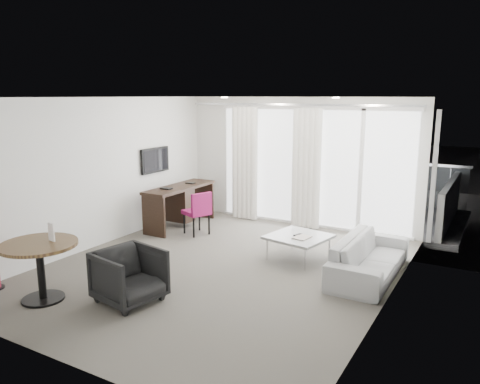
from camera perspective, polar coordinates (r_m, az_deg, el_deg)
The scene contains 27 objects.
floor at distance 7.35m, azimuth -2.35°, elevation -9.27°, with size 5.00×6.00×0.00m, color #555048.
ceiling at distance 6.86m, azimuth -2.54°, elevation 11.46°, with size 5.00×6.00×0.00m, color white.
wall_left at distance 8.57m, azimuth -16.76°, elevation 2.29°, with size 0.00×6.00×2.60m, color silver.
wall_right at distance 6.07m, azimuth 18.00°, elevation -1.52°, with size 0.00×6.00×2.60m, color silver.
wall_front at distance 4.80m, azimuth -21.95°, elevation -5.24°, with size 5.00×0.00×2.60m, color silver.
window_panel at distance 9.52m, azimuth 8.73°, elevation 2.94°, with size 4.00×0.02×2.38m, color white, non-canonical shape.
window_frame at distance 9.50m, azimuth 8.70°, elevation 2.93°, with size 4.10×0.06×2.44m, color white, non-canonical shape.
curtain_left at distance 9.98m, azimuth 0.59°, elevation 3.47°, with size 0.60×0.20×2.38m, color silver, non-canonical shape.
curtain_right at distance 9.38m, azimuth 8.09°, elevation 2.83°, with size 0.60×0.20×2.38m, color silver, non-canonical shape.
curtain_track at distance 9.37m, azimuth 6.86°, elevation 10.53°, with size 4.80×0.04×0.04m, color #B2B2B7, non-canonical shape.
downlight_a at distance 8.69m, azimuth -1.92°, elevation 11.45°, with size 0.12×0.12×0.02m, color #FFE0B2.
downlight_b at distance 7.80m, azimuth 11.59°, elevation 11.19°, with size 0.12×0.12×0.02m, color #FFE0B2.
desk at distance 9.60m, azimuth -7.31°, elevation -1.73°, with size 0.55×1.77×0.83m, color black, non-canonical shape.
tv at distance 9.57m, azimuth -10.32°, elevation 3.84°, with size 0.05×0.80×0.50m, color black, non-canonical shape.
desk_chair at distance 9.01m, azimuth -5.34°, elevation -2.53°, with size 0.46×0.43×0.84m, color #811349, non-canonical shape.
round_table at distance 6.66m, azimuth -23.09°, elevation -8.93°, with size 0.97×0.97×0.78m, color #46311A, non-canonical shape.
menu_card at distance 6.58m, azimuth -21.89°, elevation -6.02°, with size 0.13×0.02×0.24m, color white, non-canonical shape.
tub_armchair at distance 6.27m, azimuth -13.32°, elevation -9.93°, with size 0.75×0.77×0.70m, color black.
coffee_table at distance 7.73m, azimuth 7.13°, elevation -6.70°, with size 0.88×0.88×0.40m, color gray, non-canonical shape.
remote at distance 7.69m, azimuth 7.04°, elevation -5.54°, with size 0.05×0.17×0.02m, color black, non-canonical shape.
magazine at distance 7.57m, azimuth 7.55°, elevation -5.84°, with size 0.23×0.30×0.02m, color gray, non-canonical shape.
sofa at distance 7.23m, azimuth 15.50°, elevation -7.64°, with size 1.96×0.77×0.57m, color #969696.
terrace_slab at distance 11.17m, azimuth 11.35°, elevation -2.46°, with size 5.60×3.00×0.12m, color #4D4D50.
rattan_chair_a at distance 10.84m, azimuth 13.86°, elevation -0.71°, with size 0.49×0.49×0.72m, color #56371B, non-canonical shape.
rattan_chair_b at distance 10.37m, azimuth 18.22°, elevation -1.40°, with size 0.52×0.52×0.76m, color #56371B, non-canonical shape.
rattan_table at distance 10.22m, azimuth 17.52°, elevation -2.42°, with size 0.46×0.46×0.46m, color #56371B, non-canonical shape.
balustrade at distance 12.41m, azimuth 13.58°, elevation 1.50°, with size 5.50×0.06×1.05m, color #B2B2B7, non-canonical shape.
Camera 1 is at (3.66, -5.80, 2.63)m, focal length 35.00 mm.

